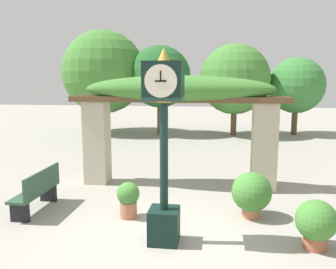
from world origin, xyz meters
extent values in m
plane|color=gray|center=(0.00, 0.00, 0.00)|extent=(60.00, 60.00, 0.00)
cube|color=black|center=(0.12, -0.21, 0.30)|extent=(0.51, 0.51, 0.60)
cylinder|color=black|center=(0.12, -0.21, 1.50)|extent=(0.14, 0.14, 1.81)
cylinder|color=gold|center=(0.12, -0.21, 2.43)|extent=(0.22, 0.22, 0.04)
cube|color=black|center=(0.12, -0.21, 2.75)|extent=(0.62, 0.62, 0.62)
cylinder|color=beige|center=(0.12, -0.53, 2.75)|extent=(0.50, 0.02, 0.50)
cylinder|color=beige|center=(0.12, 0.11, 2.75)|extent=(0.50, 0.02, 0.50)
cube|color=black|center=(0.12, -0.54, 2.75)|extent=(0.18, 0.01, 0.02)
cube|color=black|center=(0.12, -0.54, 2.83)|extent=(0.02, 0.01, 0.16)
cone|color=gold|center=(0.12, -0.21, 3.17)|extent=(0.22, 0.22, 0.22)
cube|color=#BCB299|center=(-2.18, 3.11, 1.10)|extent=(0.60, 0.60, 2.20)
cube|color=#BCB299|center=(2.18, 3.11, 1.10)|extent=(0.60, 0.60, 2.20)
cube|color=brown|center=(0.00, 2.81, 2.28)|extent=(5.56, 0.15, 0.14)
cube|color=brown|center=(0.00, 3.11, 2.28)|extent=(5.56, 0.15, 0.14)
cube|color=brown|center=(0.00, 3.41, 2.28)|extent=(5.56, 0.15, 0.14)
ellipsoid|color=#427F33|center=(0.00, 3.11, 2.52)|extent=(4.87, 1.20, 0.70)
cylinder|color=#9E563D|center=(2.64, -0.11, 0.12)|extent=(0.38, 0.38, 0.24)
sphere|color=#427F33|center=(2.64, -0.11, 0.49)|extent=(0.68, 0.68, 0.68)
cylinder|color=#B26B4C|center=(-0.75, 0.78, 0.17)|extent=(0.34, 0.34, 0.33)
sphere|color=#427F33|center=(-0.75, 0.78, 0.50)|extent=(0.46, 0.46, 0.46)
cylinder|color=#B26B4C|center=(1.71, 1.13, 0.12)|extent=(0.36, 0.36, 0.23)
sphere|color=#427F33|center=(1.71, 1.13, 0.53)|extent=(0.80, 0.80, 0.80)
cube|color=#2D4C38|center=(-2.81, 0.88, 0.41)|extent=(0.42, 1.51, 0.05)
cube|color=#2D4C38|center=(-2.62, 0.88, 0.67)|extent=(0.04, 1.51, 0.45)
cube|color=black|center=(-2.81, 1.48, 0.20)|extent=(0.38, 0.08, 0.39)
cube|color=black|center=(-2.81, 0.27, 0.20)|extent=(0.38, 0.08, 0.39)
cylinder|color=brown|center=(-4.77, 11.84, 0.83)|extent=(0.28, 0.28, 1.65)
sphere|color=#427F33|center=(-4.77, 11.84, 3.12)|extent=(4.21, 4.21, 4.21)
cylinder|color=brown|center=(-1.83, 11.64, 0.91)|extent=(0.28, 0.28, 1.82)
sphere|color=#235B28|center=(-1.83, 11.64, 2.89)|extent=(3.05, 3.05, 3.05)
cylinder|color=brown|center=(1.83, 11.83, 0.78)|extent=(0.28, 0.28, 1.57)
sphere|color=#427F33|center=(1.83, 11.83, 2.76)|extent=(3.42, 3.42, 3.42)
cylinder|color=brown|center=(4.85, 12.45, 0.75)|extent=(0.28, 0.28, 1.50)
sphere|color=#387A38|center=(4.85, 12.45, 2.46)|extent=(2.75, 2.75, 2.75)
camera|label=1|loc=(0.97, -5.92, 2.79)|focal=38.00mm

